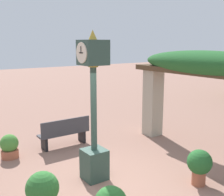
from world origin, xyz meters
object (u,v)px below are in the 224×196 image
potted_plant_far_right (43,192)px  park_bench (65,133)px  pedestal_clock (94,113)px  potted_plant_near_left (9,146)px  potted_plant_far_left (199,164)px

potted_plant_far_right → park_bench: (-3.05, 1.87, -0.04)m
pedestal_clock → potted_plant_near_left: size_ratio=5.10×
potted_plant_near_left → park_bench: bearing=87.8°
pedestal_clock → potted_plant_far_left: bearing=48.5°
park_bench → potted_plant_far_right: bearing=58.5°
potted_plant_far_left → potted_plant_far_right: size_ratio=0.94×
potted_plant_far_left → park_bench: size_ratio=0.52×
potted_plant_far_right → park_bench: size_ratio=0.55×
pedestal_clock → potted_plant_far_right: size_ratio=3.94×
pedestal_clock → park_bench: (-2.32, 0.34, -1.16)m
potted_plant_near_left → pedestal_clock: bearing=28.6°
potted_plant_far_left → potted_plant_far_right: potted_plant_far_right is taller
pedestal_clock → potted_plant_near_left: 3.00m
pedestal_clock → potted_plant_far_right: (0.72, -1.53, -1.12)m
pedestal_clock → potted_plant_far_left: pedestal_clock is taller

